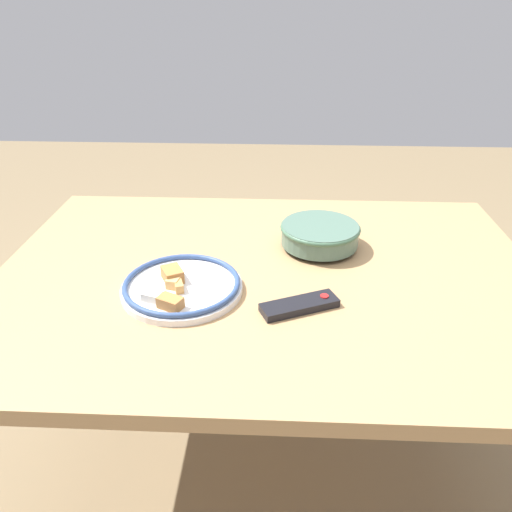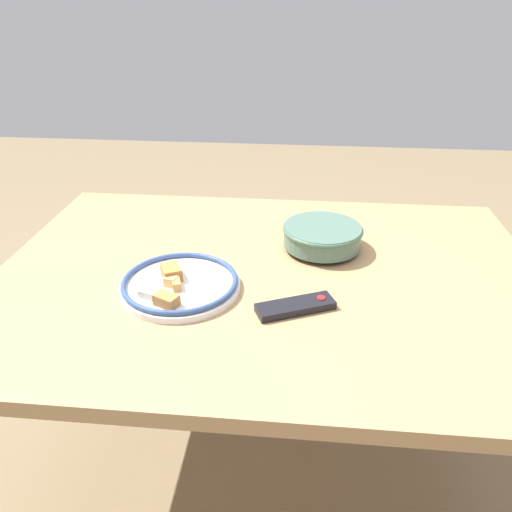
% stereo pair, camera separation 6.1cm
% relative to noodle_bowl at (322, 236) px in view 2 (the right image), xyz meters
% --- Properties ---
extents(ground_plane, '(8.00, 8.00, 0.00)m').
position_rel_noodle_bowl_xyz_m(ground_plane, '(0.15, 0.15, -0.82)').
color(ground_plane, '#7F6B4C').
extents(dining_table, '(1.50, 1.07, 0.78)m').
position_rel_noodle_bowl_xyz_m(dining_table, '(0.15, 0.15, -0.12)').
color(dining_table, tan).
rests_on(dining_table, ground_plane).
extents(noodle_bowl, '(0.24, 0.24, 0.07)m').
position_rel_noodle_bowl_xyz_m(noodle_bowl, '(0.00, 0.00, 0.00)').
color(noodle_bowl, '#4C6B5B').
rests_on(noodle_bowl, dining_table).
extents(food_plate, '(0.31, 0.31, 0.05)m').
position_rel_noodle_bowl_xyz_m(food_plate, '(0.37, 0.27, -0.03)').
color(food_plate, white).
rests_on(food_plate, dining_table).
extents(tv_remote, '(0.20, 0.13, 0.02)m').
position_rel_noodle_bowl_xyz_m(tv_remote, '(0.07, 0.33, -0.03)').
color(tv_remote, black).
rests_on(tv_remote, dining_table).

